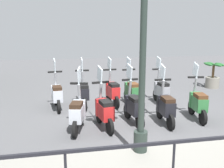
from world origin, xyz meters
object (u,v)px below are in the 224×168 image
object	(u,v)px
scooter_near_0	(198,102)
scooter_near_1	(165,106)
potted_palm	(213,77)
scooter_far_1	(132,91)
scooter_near_4	(78,112)
scooter_far_0	(161,90)
scooter_far_4	(57,94)
scooter_near_3	(104,110)
scooter_far_3	(83,92)
scooter_near_2	(134,106)
lamp_post_near	(143,55)
scooter_far_2	(112,91)

from	to	relation	value
scooter_near_0	scooter_near_1	xyz separation A→B (m)	(-0.15, 1.00, 0.00)
potted_palm	scooter_far_1	bearing A→B (deg)	113.05
scooter_near_4	scooter_far_1	bearing A→B (deg)	-32.13
potted_palm	scooter_near_0	xyz separation A→B (m)	(-3.31, 2.55, 0.04)
scooter_far_0	scooter_far_4	bearing A→B (deg)	87.26
scooter_near_3	scooter_far_0	size ratio (longest dim) A/B	1.00
scooter_far_1	scooter_far_3	world-z (taller)	same
scooter_far_4	scooter_near_3	bearing A→B (deg)	-153.38
scooter_near_2	scooter_far_0	distance (m)	2.01
lamp_post_near	scooter_near_3	size ratio (longest dim) A/B	2.72
potted_palm	scooter_far_3	bearing A→B (deg)	106.04
scooter_near_0	scooter_near_4	world-z (taller)	same
scooter_near_0	scooter_far_0	xyz separation A→B (m)	(1.52, 0.45, 0.00)
scooter_far_2	scooter_near_4	bearing A→B (deg)	140.30
potted_palm	scooter_near_1	size ratio (longest dim) A/B	0.69
lamp_post_near	scooter_near_0	world-z (taller)	lamp_post_near
scooter_far_2	scooter_far_1	bearing A→B (deg)	-106.36
scooter_far_0	scooter_far_2	bearing A→B (deg)	82.03
potted_palm	scooter_near_1	bearing A→B (deg)	134.28
scooter_far_3	scooter_near_4	bearing A→B (deg)	169.88
scooter_near_0	scooter_far_3	distance (m)	3.44
scooter_near_4	scooter_far_3	distance (m)	1.93
scooter_near_1	scooter_near_4	xyz separation A→B (m)	(-0.03, 2.26, 0.00)
lamp_post_near	scooter_far_2	distance (m)	3.77
scooter_near_4	scooter_far_1	size ratio (longest dim) A/B	1.00
scooter_near_1	scooter_far_1	xyz separation A→B (m)	(1.77, 0.42, 0.00)
scooter_near_2	scooter_far_1	xyz separation A→B (m)	(1.59, -0.38, 0.00)
scooter_near_1	scooter_near_4	distance (m)	2.26
scooter_far_2	scooter_far_4	bearing A→B (deg)	85.81
lamp_post_near	scooter_near_0	bearing A→B (deg)	-51.41
scooter_far_0	scooter_far_2	world-z (taller)	same
scooter_near_0	scooter_far_4	bearing A→B (deg)	75.10
scooter_near_3	scooter_near_4	world-z (taller)	same
scooter_near_4	scooter_far_3	bearing A→B (deg)	4.95
scooter_far_1	scooter_near_3	bearing A→B (deg)	139.35
scooter_near_4	scooter_far_0	distance (m)	3.29
scooter_near_3	scooter_far_0	xyz separation A→B (m)	(1.68, -2.16, 0.00)
scooter_far_2	scooter_far_4	size ratio (longest dim) A/B	1.00
scooter_near_0	lamp_post_near	bearing A→B (deg)	136.93
scooter_near_0	scooter_far_3	xyz separation A→B (m)	(1.72, 2.98, 0.00)
potted_palm	scooter_near_1	distance (m)	4.97
scooter_near_3	scooter_near_0	bearing A→B (deg)	-96.16
scooter_far_0	scooter_far_4	xyz separation A→B (m)	(0.11, 3.35, 0.00)
scooter_near_1	scooter_far_2	size ratio (longest dim) A/B	1.00
scooter_near_0	scooter_near_2	world-z (taller)	same
lamp_post_near	scooter_near_4	xyz separation A→B (m)	(1.54, 1.10, -1.51)
scooter_far_0	scooter_far_3	xyz separation A→B (m)	(0.20, 2.53, 0.00)
scooter_near_2	scooter_far_4	distance (m)	2.56
scooter_near_4	scooter_far_1	world-z (taller)	same
lamp_post_near	potted_palm	bearing A→B (deg)	-43.10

